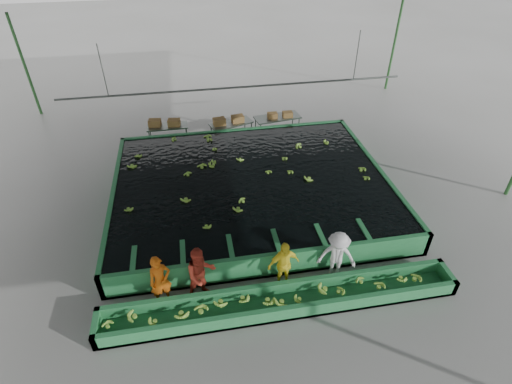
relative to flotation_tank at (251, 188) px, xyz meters
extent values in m
plane|color=gray|center=(0.00, -1.50, -0.45)|extent=(80.00, 80.00, 0.00)
cube|color=gray|center=(0.00, -1.50, 4.55)|extent=(20.00, 22.00, 0.04)
cube|color=black|center=(0.00, 0.00, 0.40)|extent=(9.70, 7.70, 0.00)
cylinder|color=#59605B|center=(0.00, 3.50, 2.55)|extent=(0.08, 0.08, 14.00)
cylinder|color=#59605B|center=(-5.00, 3.50, 3.55)|extent=(0.04, 0.04, 2.00)
cylinder|color=#59605B|center=(5.00, 3.50, 3.55)|extent=(0.04, 0.04, 2.00)
imported|color=#C1520D|center=(-3.24, -4.30, 0.38)|extent=(0.71, 0.58, 1.66)
imported|color=#A93120|center=(-2.14, -4.30, 0.44)|extent=(1.02, 0.89, 1.78)
imported|color=yellow|center=(0.20, -4.30, 0.36)|extent=(1.00, 0.55, 1.62)
imported|color=silver|center=(1.79, -4.30, 0.40)|extent=(1.25, 0.96, 1.71)
camera|label=1|loc=(-1.96, -11.91, 8.77)|focal=28.00mm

